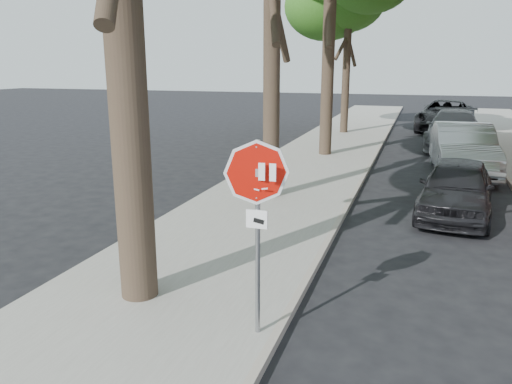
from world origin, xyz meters
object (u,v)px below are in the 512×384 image
Objects in this scene: car_a at (456,188)px; car_b at (463,149)px; car_d at (446,116)px; stop_sign at (257,201)px; car_c at (454,130)px.

car_a is 5.28m from car_b.
stop_sign is at bearing -90.93° from car_d.
car_b is at bearing 74.96° from stop_sign.
car_c is at bearing 79.60° from stop_sign.
car_d is at bearing 94.79° from car_c.
car_d is at bearing 82.51° from stop_sign.
car_d is (0.36, 17.17, 0.15)m from car_a.
stop_sign is 7.67m from car_a.
car_b is (3.30, 12.28, -1.10)m from stop_sign.
stop_sign is 0.46× the size of car_c.
car_c is at bearing 93.88° from car_a.
stop_sign is at bearing -108.62° from car_b.
stop_sign reaches higher than car_c.
car_b is (0.47, 5.26, 0.15)m from car_a.
stop_sign is 0.51× the size of car_b.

